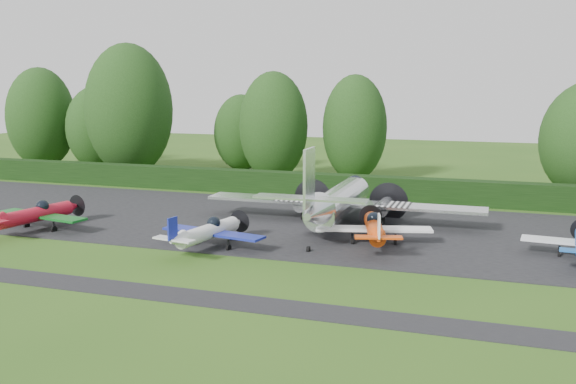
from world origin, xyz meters
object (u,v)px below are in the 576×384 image
(light_plane_red, at_px, (36,214))
(transport_plane, at_px, (338,201))
(light_plane_orange, at_px, (374,228))
(light_plane_white, at_px, (208,232))

(light_plane_red, bearing_deg, transport_plane, 12.55)
(transport_plane, distance_m, light_plane_orange, 5.64)
(light_plane_red, height_order, light_plane_white, light_plane_red)
(transport_plane, distance_m, light_plane_white, 10.07)
(transport_plane, distance_m, light_plane_red, 19.97)
(transport_plane, xyz_separation_m, light_plane_red, (-18.43, -7.66, -0.61))
(light_plane_white, bearing_deg, light_plane_red, 166.90)
(light_plane_red, xyz_separation_m, light_plane_white, (12.77, -0.64, -0.07))
(transport_plane, height_order, light_plane_white, transport_plane)
(transport_plane, xyz_separation_m, light_plane_white, (-5.66, -8.30, -0.68))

